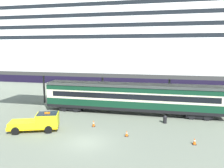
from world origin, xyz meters
TOP-DOWN VIEW (x-y plane):
  - ground_plane at (0.00, 0.00)m, footprint 400.00×400.00m
  - cruise_ship at (-2.71, 47.52)m, footprint 136.17×28.56m
  - platform_canopy at (2.95, 11.03)m, footprint 39.75×6.15m
  - train_carriage at (2.95, 10.63)m, footprint 23.86×2.81m
  - service_truck at (-5.98, 1.90)m, footprint 5.58×3.65m
  - traffic_cone_near at (-0.59, 4.41)m, footprint 0.36×0.36m
  - traffic_cone_mid at (3.54, 2.35)m, footprint 0.36×0.36m
  - traffic_cone_far at (9.98, 1.74)m, footprint 0.36×0.36m
  - quay_bollard at (7.36, 7.37)m, footprint 0.48×0.48m

SIDE VIEW (x-z plane):
  - ground_plane at x=0.00m, z-range 0.00..0.00m
  - traffic_cone_mid at x=3.54m, z-range -0.01..0.59m
  - traffic_cone_far at x=9.98m, z-range -0.01..0.64m
  - traffic_cone_near at x=-0.59m, z-range -0.01..0.72m
  - quay_bollard at x=7.36m, z-range 0.04..1.00m
  - service_truck at x=-5.98m, z-range -0.02..2.00m
  - train_carriage at x=2.95m, z-range 0.26..4.37m
  - platform_canopy at x=2.95m, z-range 2.75..8.70m
  - cruise_ship at x=-2.71m, z-range -6.62..30.30m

